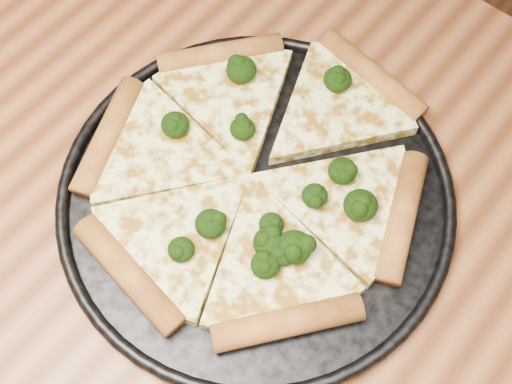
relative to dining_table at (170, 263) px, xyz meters
The scene contains 5 objects.
ground 0.66m from the dining_table, ahead, with size 4.00×4.00×0.00m, color brown.
dining_table is the anchor object (origin of this frame).
pizza_pan 0.14m from the dining_table, 58.83° to the left, with size 0.39×0.39×0.02m.
pizza 0.15m from the dining_table, 69.94° to the left, with size 0.35×0.37×0.03m.
broccoli_florets 0.17m from the dining_table, 55.31° to the left, with size 0.23×0.27×0.02m.
Camera 1 is at (0.23, -0.13, 1.34)m, focal length 46.62 mm.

